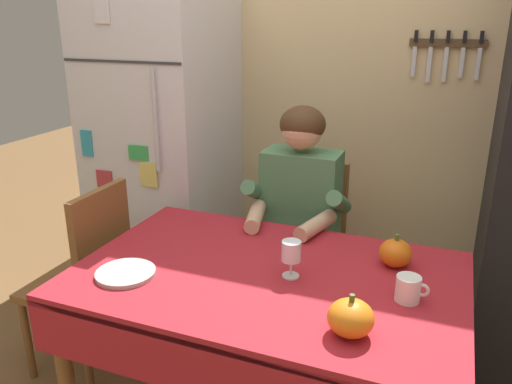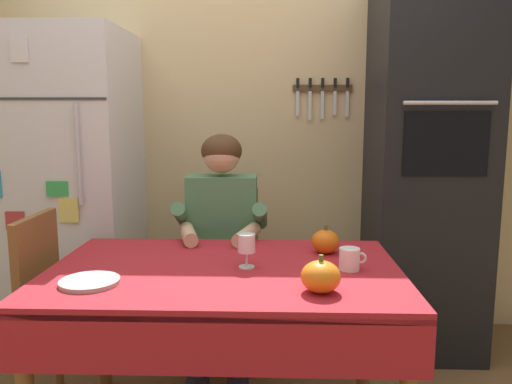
{
  "view_description": "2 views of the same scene",
  "coord_description": "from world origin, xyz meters",
  "px_view_note": "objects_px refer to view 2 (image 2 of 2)",
  "views": [
    {
      "loc": [
        0.57,
        -1.45,
        1.63
      ],
      "look_at": [
        -0.12,
        0.29,
        0.97
      ],
      "focal_mm": 35.56,
      "sensor_mm": 36.0,
      "label": 1
    },
    {
      "loc": [
        0.19,
        -1.84,
        1.35
      ],
      "look_at": [
        0.12,
        0.27,
        1.02
      ],
      "focal_mm": 35.43,
      "sensor_mm": 36.0,
      "label": 2
    }
  ],
  "objects_px": {
    "pumpkin_large": "(321,277)",
    "serving_tray": "(90,282)",
    "refrigerator": "(72,193)",
    "wine_glass": "(246,245)",
    "chair_behind_person": "(225,265)",
    "chair_left_side": "(17,311)",
    "coffee_mug": "(350,259)",
    "pumpkin_medium": "(325,241)",
    "wall_oven": "(426,167)",
    "seated_person": "(221,234)",
    "dining_table": "(224,290)"
  },
  "relations": [
    {
      "from": "dining_table",
      "to": "serving_tray",
      "type": "bearing_deg",
      "value": -158.19
    },
    {
      "from": "chair_behind_person",
      "to": "pumpkin_large",
      "type": "xyz_separation_m",
      "value": [
        0.43,
        -1.04,
        0.28
      ]
    },
    {
      "from": "refrigerator",
      "to": "wall_oven",
      "type": "relative_size",
      "value": 0.86
    },
    {
      "from": "chair_behind_person",
      "to": "wall_oven",
      "type": "bearing_deg",
      "value": 6.62
    },
    {
      "from": "wall_oven",
      "to": "dining_table",
      "type": "height_order",
      "value": "wall_oven"
    },
    {
      "from": "serving_tray",
      "to": "wine_glass",
      "type": "bearing_deg",
      "value": 20.78
    },
    {
      "from": "refrigerator",
      "to": "seated_person",
      "type": "bearing_deg",
      "value": -17.64
    },
    {
      "from": "wall_oven",
      "to": "wine_glass",
      "type": "distance_m",
      "value": 1.33
    },
    {
      "from": "wall_oven",
      "to": "chair_left_side",
      "type": "height_order",
      "value": "wall_oven"
    },
    {
      "from": "refrigerator",
      "to": "coffee_mug",
      "type": "height_order",
      "value": "refrigerator"
    },
    {
      "from": "chair_behind_person",
      "to": "wine_glass",
      "type": "distance_m",
      "value": 0.85
    },
    {
      "from": "coffee_mug",
      "to": "pumpkin_large",
      "type": "relative_size",
      "value": 0.79
    },
    {
      "from": "refrigerator",
      "to": "wine_glass",
      "type": "relative_size",
      "value": 13.05
    },
    {
      "from": "wall_oven",
      "to": "serving_tray",
      "type": "xyz_separation_m",
      "value": [
        -1.52,
        -1.11,
        -0.3
      ]
    },
    {
      "from": "chair_behind_person",
      "to": "chair_left_side",
      "type": "height_order",
      "value": "same"
    },
    {
      "from": "pumpkin_large",
      "to": "refrigerator",
      "type": "bearing_deg",
      "value": 139.25
    },
    {
      "from": "refrigerator",
      "to": "serving_tray",
      "type": "distance_m",
      "value": 1.18
    },
    {
      "from": "wall_oven",
      "to": "dining_table",
      "type": "relative_size",
      "value": 1.5
    },
    {
      "from": "chair_behind_person",
      "to": "chair_left_side",
      "type": "bearing_deg",
      "value": -140.16
    },
    {
      "from": "wine_glass",
      "to": "pumpkin_medium",
      "type": "bearing_deg",
      "value": 33.67
    },
    {
      "from": "chair_left_side",
      "to": "wall_oven",
      "type": "bearing_deg",
      "value": 22.85
    },
    {
      "from": "seated_person",
      "to": "pumpkin_medium",
      "type": "height_order",
      "value": "seated_person"
    },
    {
      "from": "seated_person",
      "to": "serving_tray",
      "type": "xyz_separation_m",
      "value": [
        -0.4,
        -0.79,
        0.01
      ]
    },
    {
      "from": "coffee_mug",
      "to": "pumpkin_medium",
      "type": "height_order",
      "value": "pumpkin_medium"
    },
    {
      "from": "refrigerator",
      "to": "wine_glass",
      "type": "bearing_deg",
      "value": -39.59
    },
    {
      "from": "wall_oven",
      "to": "chair_left_side",
      "type": "bearing_deg",
      "value": -157.15
    },
    {
      "from": "coffee_mug",
      "to": "pumpkin_large",
      "type": "height_order",
      "value": "pumpkin_large"
    },
    {
      "from": "chair_left_side",
      "to": "dining_table",
      "type": "bearing_deg",
      "value": -6.39
    },
    {
      "from": "wall_oven",
      "to": "dining_table",
      "type": "xyz_separation_m",
      "value": [
        -1.05,
        -0.92,
        -0.39
      ]
    },
    {
      "from": "wine_glass",
      "to": "pumpkin_large",
      "type": "relative_size",
      "value": 1.0
    },
    {
      "from": "refrigerator",
      "to": "pumpkin_large",
      "type": "distance_m",
      "value": 1.73
    },
    {
      "from": "chair_behind_person",
      "to": "wine_glass",
      "type": "xyz_separation_m",
      "value": [
        0.16,
        -0.77,
        0.32
      ]
    },
    {
      "from": "refrigerator",
      "to": "chair_left_side",
      "type": "xyz_separation_m",
      "value": [
        0.05,
        -0.78,
        -0.39
      ]
    },
    {
      "from": "chair_left_side",
      "to": "pumpkin_medium",
      "type": "height_order",
      "value": "chair_left_side"
    },
    {
      "from": "chair_behind_person",
      "to": "chair_left_side",
      "type": "relative_size",
      "value": 1.0
    },
    {
      "from": "wall_oven",
      "to": "chair_behind_person",
      "type": "xyz_separation_m",
      "value": [
        -1.12,
        -0.13,
        -0.54
      ]
    },
    {
      "from": "seated_person",
      "to": "wine_glass",
      "type": "relative_size",
      "value": 9.03
    },
    {
      "from": "refrigerator",
      "to": "dining_table",
      "type": "height_order",
      "value": "refrigerator"
    },
    {
      "from": "wall_oven",
      "to": "pumpkin_large",
      "type": "relative_size",
      "value": 15.23
    },
    {
      "from": "wall_oven",
      "to": "seated_person",
      "type": "height_order",
      "value": "wall_oven"
    },
    {
      "from": "refrigerator",
      "to": "pumpkin_medium",
      "type": "xyz_separation_m",
      "value": [
        1.37,
        -0.64,
        -0.11
      ]
    },
    {
      "from": "chair_behind_person",
      "to": "chair_left_side",
      "type": "xyz_separation_m",
      "value": [
        -0.83,
        -0.69,
        0.0
      ]
    },
    {
      "from": "chair_left_side",
      "to": "coffee_mug",
      "type": "bearing_deg",
      "value": -3.69
    },
    {
      "from": "dining_table",
      "to": "serving_tray",
      "type": "distance_m",
      "value": 0.51
    },
    {
      "from": "refrigerator",
      "to": "dining_table",
      "type": "xyz_separation_m",
      "value": [
        0.95,
        -0.88,
        -0.24
      ]
    },
    {
      "from": "chair_behind_person",
      "to": "wine_glass",
      "type": "height_order",
      "value": "chair_behind_person"
    },
    {
      "from": "pumpkin_large",
      "to": "serving_tray",
      "type": "height_order",
      "value": "pumpkin_large"
    },
    {
      "from": "seated_person",
      "to": "coffee_mug",
      "type": "xyz_separation_m",
      "value": [
        0.57,
        -0.59,
        0.05
      ]
    },
    {
      "from": "refrigerator",
      "to": "wine_glass",
      "type": "xyz_separation_m",
      "value": [
        1.04,
        -0.86,
        -0.07
      ]
    },
    {
      "from": "chair_behind_person",
      "to": "coffee_mug",
      "type": "xyz_separation_m",
      "value": [
        0.57,
        -0.78,
        0.27
      ]
    }
  ]
}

